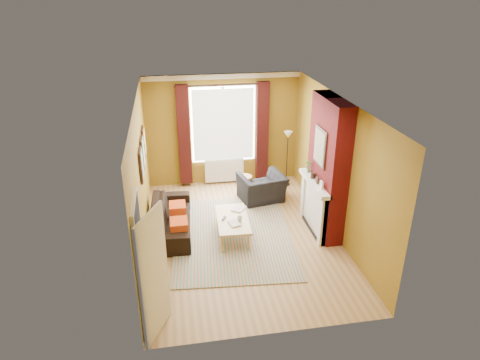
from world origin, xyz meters
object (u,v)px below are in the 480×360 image
at_px(sofa, 171,218).
at_px(wicker_stool, 244,185).
at_px(floor_lamp, 288,143).
at_px(coffee_table, 233,220).
at_px(armchair, 262,188).

relative_size(sofa, wicker_stool, 4.42).
bearing_deg(floor_lamp, sofa, -148.96).
height_order(wicker_stool, floor_lamp, floor_lamp).
xyz_separation_m(coffee_table, floor_lamp, (1.74, 2.24, 0.76)).
distance_m(coffee_table, floor_lamp, 2.94).
distance_m(coffee_table, wicker_stool, 2.02).
bearing_deg(coffee_table, armchair, 60.49).
xyz_separation_m(sofa, coffee_table, (1.23, -0.45, 0.08)).
distance_m(armchair, coffee_table, 1.75).
height_order(armchair, wicker_stool, armchair).
distance_m(armchair, floor_lamp, 1.37).
bearing_deg(wicker_stool, coffee_table, -107.22).
relative_size(coffee_table, floor_lamp, 0.89).
distance_m(sofa, coffee_table, 1.31).
relative_size(sofa, coffee_table, 1.59).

